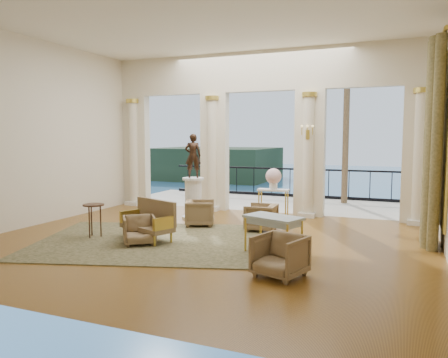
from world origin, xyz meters
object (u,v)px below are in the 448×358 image
at_px(side_table, 94,209).
at_px(statue, 193,156).
at_px(settee, 150,220).
at_px(game_table, 273,220).
at_px(pedestal, 193,199).
at_px(armchair_d, 200,212).
at_px(armchair_c, 261,216).
at_px(armchair_b, 280,254).
at_px(armchair_a, 139,229).
at_px(console_table, 273,194).

bearing_deg(side_table, statue, 69.63).
bearing_deg(settee, game_table, 20.50).
height_order(pedestal, statue, statue).
bearing_deg(side_table, pedestal, 69.63).
bearing_deg(statue, pedestal, -23.30).
height_order(armchair_d, game_table, game_table).
bearing_deg(game_table, armchair_c, 134.04).
bearing_deg(armchair_b, side_table, -176.18).
distance_m(armchair_a, pedestal, 2.87).
distance_m(armchair_a, armchair_c, 2.83).
relative_size(armchair_b, game_table, 0.62).
height_order(armchair_b, console_table, console_table).
relative_size(settee, game_table, 1.19).
height_order(armchair_c, side_table, side_table).
bearing_deg(armchair_c, armchair_a, -44.55).
bearing_deg(pedestal, settee, -84.98).
bearing_deg(armchair_b, statue, 148.86).
bearing_deg(game_table, side_table, -157.02).
bearing_deg(settee, armchair_c, 64.85).
distance_m(settee, pedestal, 2.45).
relative_size(armchair_c, side_table, 0.95).
xyz_separation_m(armchair_b, game_table, (-0.46, 1.23, 0.27)).
xyz_separation_m(armchair_d, pedestal, (-0.55, 0.73, 0.18)).
bearing_deg(settee, console_table, 85.50).
bearing_deg(armchair_b, game_table, 127.61).
xyz_separation_m(armchair_d, statue, (-0.55, 0.73, 1.31)).
bearing_deg(console_table, armchair_b, -78.69).
height_order(armchair_c, console_table, console_table).
distance_m(armchair_c, armchair_d, 1.54).
bearing_deg(settee, statue, 117.26).
height_order(game_table, side_table, side_table).
xyz_separation_m(armchair_b, settee, (-3.13, 1.31, 0.06)).
xyz_separation_m(armchair_c, side_table, (-3.09, -2.00, 0.28)).
height_order(settee, statue, statue).
height_order(armchair_b, armchair_c, armchair_b).
height_order(statue, console_table, statue).
bearing_deg(game_table, pedestal, 158.87).
xyz_separation_m(armchair_d, settee, (-0.33, -1.71, 0.07)).
distance_m(game_table, side_table, 3.90).
distance_m(armchair_b, statue, 5.19).
xyz_separation_m(pedestal, console_table, (1.90, 0.91, 0.12)).
height_order(armchair_d, statue, statue).
distance_m(game_table, statue, 3.96).
xyz_separation_m(settee, game_table, (2.67, -0.08, 0.22)).
bearing_deg(pedestal, armchair_c, -19.13).
height_order(armchair_b, side_table, side_table).
height_order(armchair_d, console_table, console_table).
bearing_deg(side_table, game_table, 2.95).
xyz_separation_m(armchair_c, console_table, (-0.18, 1.63, 0.30)).
bearing_deg(armchair_a, game_table, -30.69).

